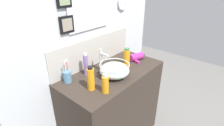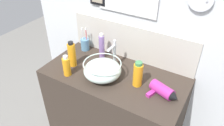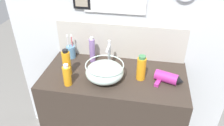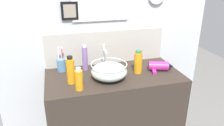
{
  "view_description": "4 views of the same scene",
  "coord_description": "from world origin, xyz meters",
  "px_view_note": "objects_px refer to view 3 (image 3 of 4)",
  "views": [
    {
      "loc": [
        -1.13,
        -0.96,
        1.73
      ],
      "look_at": [
        -0.02,
        0.0,
        1.02
      ],
      "focal_mm": 28.0,
      "sensor_mm": 36.0,
      "label": 1
    },
    {
      "loc": [
        0.64,
        -1.1,
        1.92
      ],
      "look_at": [
        -0.02,
        0.0,
        1.02
      ],
      "focal_mm": 35.0,
      "sensor_mm": 36.0,
      "label": 2
    },
    {
      "loc": [
        0.22,
        -1.3,
        1.87
      ],
      "look_at": [
        -0.02,
        0.0,
        1.02
      ],
      "focal_mm": 35.0,
      "sensor_mm": 36.0,
      "label": 3
    },
    {
      "loc": [
        -0.43,
        -1.51,
        1.66
      ],
      "look_at": [
        -0.02,
        0.0,
        1.02
      ],
      "focal_mm": 35.0,
      "sensor_mm": 36.0,
      "label": 4
    }
  ],
  "objects_px": {
    "hair_drier": "(168,78)",
    "spray_bottle": "(141,68)",
    "faucet": "(109,53)",
    "shampoo_bottle": "(67,75)",
    "lotion_bottle": "(67,63)",
    "soap_dispenser": "(92,50)",
    "glass_bowl_sink": "(105,71)",
    "toothbrush_cup": "(71,52)"
  },
  "relations": [
    {
      "from": "shampoo_bottle",
      "to": "glass_bowl_sink",
      "type": "bearing_deg",
      "value": 24.25
    },
    {
      "from": "faucet",
      "to": "spray_bottle",
      "type": "relative_size",
      "value": 1.18
    },
    {
      "from": "hair_drier",
      "to": "lotion_bottle",
      "type": "xyz_separation_m",
      "value": [
        -0.73,
        -0.03,
        0.06
      ]
    },
    {
      "from": "glass_bowl_sink",
      "to": "hair_drier",
      "type": "xyz_separation_m",
      "value": [
        0.44,
        0.04,
        -0.03
      ]
    },
    {
      "from": "faucet",
      "to": "spray_bottle",
      "type": "bearing_deg",
      "value": -23.44
    },
    {
      "from": "faucet",
      "to": "hair_drier",
      "type": "xyz_separation_m",
      "value": [
        0.44,
        -0.12,
        -0.09
      ]
    },
    {
      "from": "lotion_bottle",
      "to": "spray_bottle",
      "type": "height_order",
      "value": "lotion_bottle"
    },
    {
      "from": "lotion_bottle",
      "to": "spray_bottle",
      "type": "bearing_deg",
      "value": 4.59
    },
    {
      "from": "spray_bottle",
      "to": "faucet",
      "type": "bearing_deg",
      "value": 156.56
    },
    {
      "from": "faucet",
      "to": "spray_bottle",
      "type": "height_order",
      "value": "faucet"
    },
    {
      "from": "hair_drier",
      "to": "spray_bottle",
      "type": "distance_m",
      "value": 0.2
    },
    {
      "from": "shampoo_bottle",
      "to": "spray_bottle",
      "type": "xyz_separation_m",
      "value": [
        0.49,
        0.16,
        0.02
      ]
    },
    {
      "from": "glass_bowl_sink",
      "to": "shampoo_bottle",
      "type": "xyz_separation_m",
      "value": [
        -0.24,
        -0.11,
        0.01
      ]
    },
    {
      "from": "glass_bowl_sink",
      "to": "shampoo_bottle",
      "type": "height_order",
      "value": "shampoo_bottle"
    },
    {
      "from": "lotion_bottle",
      "to": "soap_dispenser",
      "type": "bearing_deg",
      "value": 57.22
    },
    {
      "from": "glass_bowl_sink",
      "to": "toothbrush_cup",
      "type": "xyz_separation_m",
      "value": [
        -0.34,
        0.25,
        -0.01
      ]
    },
    {
      "from": "toothbrush_cup",
      "to": "spray_bottle",
      "type": "xyz_separation_m",
      "value": [
        0.59,
        -0.19,
        0.04
      ]
    },
    {
      "from": "shampoo_bottle",
      "to": "faucet",
      "type": "bearing_deg",
      "value": 48.37
    },
    {
      "from": "glass_bowl_sink",
      "to": "soap_dispenser",
      "type": "bearing_deg",
      "value": 123.9
    },
    {
      "from": "faucet",
      "to": "hair_drier",
      "type": "height_order",
      "value": "faucet"
    },
    {
      "from": "hair_drier",
      "to": "shampoo_bottle",
      "type": "xyz_separation_m",
      "value": [
        -0.68,
        -0.15,
        0.04
      ]
    },
    {
      "from": "glass_bowl_sink",
      "to": "lotion_bottle",
      "type": "xyz_separation_m",
      "value": [
        -0.28,
        0.01,
        0.03
      ]
    },
    {
      "from": "faucet",
      "to": "shampoo_bottle",
      "type": "xyz_separation_m",
      "value": [
        -0.24,
        -0.27,
        -0.05
      ]
    },
    {
      "from": "glass_bowl_sink",
      "to": "shampoo_bottle",
      "type": "relative_size",
      "value": 1.65
    },
    {
      "from": "glass_bowl_sink",
      "to": "lotion_bottle",
      "type": "distance_m",
      "value": 0.28
    },
    {
      "from": "glass_bowl_sink",
      "to": "spray_bottle",
      "type": "height_order",
      "value": "spray_bottle"
    },
    {
      "from": "shampoo_bottle",
      "to": "spray_bottle",
      "type": "height_order",
      "value": "spray_bottle"
    },
    {
      "from": "hair_drier",
      "to": "spray_bottle",
      "type": "bearing_deg",
      "value": 176.85
    },
    {
      "from": "spray_bottle",
      "to": "soap_dispenser",
      "type": "relative_size",
      "value": 0.87
    },
    {
      "from": "glass_bowl_sink",
      "to": "toothbrush_cup",
      "type": "relative_size",
      "value": 1.3
    },
    {
      "from": "toothbrush_cup",
      "to": "lotion_bottle",
      "type": "height_order",
      "value": "toothbrush_cup"
    },
    {
      "from": "faucet",
      "to": "lotion_bottle",
      "type": "bearing_deg",
      "value": -151.6
    },
    {
      "from": "lotion_bottle",
      "to": "toothbrush_cup",
      "type": "bearing_deg",
      "value": 103.31
    },
    {
      "from": "hair_drier",
      "to": "lotion_bottle",
      "type": "bearing_deg",
      "value": -177.45
    },
    {
      "from": "lotion_bottle",
      "to": "soap_dispenser",
      "type": "xyz_separation_m",
      "value": [
        0.13,
        0.21,
        0.0
      ]
    },
    {
      "from": "lotion_bottle",
      "to": "soap_dispenser",
      "type": "distance_m",
      "value": 0.25
    },
    {
      "from": "spray_bottle",
      "to": "lotion_bottle",
      "type": "bearing_deg",
      "value": -175.41
    },
    {
      "from": "faucet",
      "to": "soap_dispenser",
      "type": "distance_m",
      "value": 0.16
    },
    {
      "from": "lotion_bottle",
      "to": "shampoo_bottle",
      "type": "height_order",
      "value": "lotion_bottle"
    },
    {
      "from": "faucet",
      "to": "toothbrush_cup",
      "type": "xyz_separation_m",
      "value": [
        -0.34,
        0.09,
        -0.07
      ]
    },
    {
      "from": "glass_bowl_sink",
      "to": "lotion_bottle",
      "type": "bearing_deg",
      "value": 178.24
    },
    {
      "from": "glass_bowl_sink",
      "to": "hair_drier",
      "type": "distance_m",
      "value": 0.45
    }
  ]
}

